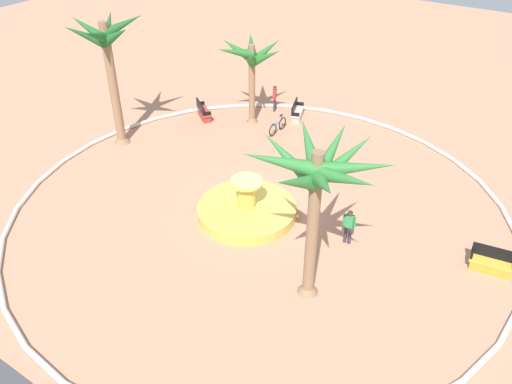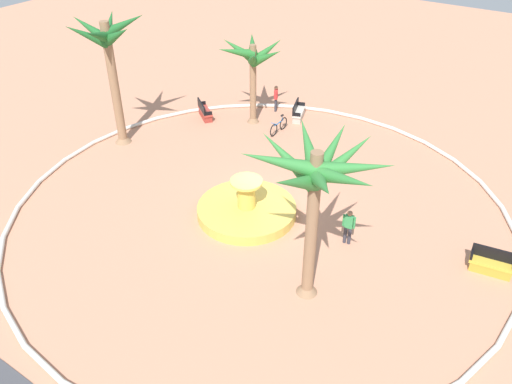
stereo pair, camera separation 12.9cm
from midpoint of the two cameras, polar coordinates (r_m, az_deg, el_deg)
ground_plane at (r=22.84m, az=0.27°, el=-1.90°), size 80.00×80.00×0.00m
plaza_curb at (r=22.78m, az=0.27°, el=-1.70°), size 21.72×21.72×0.20m
fountain at (r=22.35m, az=-1.20°, el=-1.94°), size 4.32×4.32×1.77m
palm_tree_near_fountain at (r=28.85m, az=-0.67°, el=14.44°), size 3.89×3.68×4.82m
palm_tree_by_curb at (r=15.99m, az=6.65°, el=1.50°), size 4.58×4.58×6.09m
palm_tree_mid_plaza at (r=27.07m, az=-16.34°, el=14.59°), size 4.03×3.99×6.76m
bench_east at (r=30.61m, az=4.47°, el=8.73°), size 1.00×1.68×1.00m
bench_west at (r=21.42m, az=24.51°, el=-7.27°), size 1.66×0.73×1.00m
bench_north at (r=30.74m, az=-5.95°, el=8.76°), size 1.58×1.37×1.00m
bicycle_red_frame at (r=28.94m, az=2.29°, el=7.31°), size 0.44×1.72×0.94m
person_cyclist_helmet at (r=31.28m, az=1.97°, el=10.50°), size 0.33×0.49×1.60m
person_cyclist_photo at (r=20.78m, az=10.09°, el=-3.63°), size 0.53×0.25×1.60m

